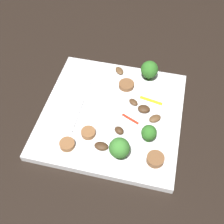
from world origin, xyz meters
name	(u,v)px	position (x,y,z in m)	size (l,w,h in m)	color
ground_plane	(112,116)	(0.00, 0.00, 0.00)	(1.40, 1.40, 0.00)	black
plate	(112,114)	(0.00, 0.00, 0.01)	(0.30, 0.30, 0.02)	white
fork	(85,94)	(0.04, 0.07, 0.02)	(0.18, 0.02, 0.00)	silver
broccoli_floret_0	(149,133)	(-0.05, -0.09, 0.04)	(0.03, 0.03, 0.04)	#347525
broccoli_floret_1	(149,70)	(0.12, -0.06, 0.05)	(0.04, 0.04, 0.05)	#347525
broccoli_floret_2	(119,148)	(-0.11, -0.04, 0.05)	(0.04, 0.04, 0.05)	#408630
sausage_slice_0	(67,144)	(-0.10, 0.07, 0.02)	(0.03, 0.03, 0.01)	brown
sausage_slice_1	(126,85)	(0.08, -0.02, 0.02)	(0.04, 0.04, 0.01)	brown
sausage_slice_2	(88,133)	(-0.07, 0.03, 0.02)	(0.03, 0.03, 0.01)	brown
sausage_slice_3	(155,159)	(-0.10, -0.11, 0.02)	(0.03, 0.03, 0.01)	brown
mushroom_0	(119,130)	(-0.05, -0.03, 0.02)	(0.02, 0.02, 0.01)	#422B19
mushroom_1	(103,146)	(-0.09, 0.00, 0.02)	(0.03, 0.02, 0.01)	#422B19
mushroom_2	(133,102)	(0.03, -0.04, 0.02)	(0.02, 0.01, 0.01)	#4C331E
mushroom_3	(155,118)	(0.00, -0.09, 0.02)	(0.03, 0.02, 0.01)	brown
mushroom_4	(144,109)	(0.02, -0.07, 0.02)	(0.03, 0.02, 0.01)	#422B19
mushroom_5	(119,71)	(0.13, 0.01, 0.02)	(0.03, 0.02, 0.01)	brown
pepper_strip_0	(130,119)	(-0.01, -0.04, 0.02)	(0.04, 0.00, 0.00)	red
pepper_strip_1	(151,101)	(0.05, -0.08, 0.02)	(0.05, 0.01, 0.00)	yellow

